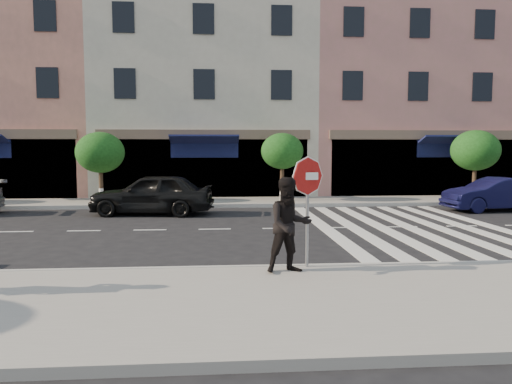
% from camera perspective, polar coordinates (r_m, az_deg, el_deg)
% --- Properties ---
extents(ground, '(120.00, 120.00, 0.00)m').
position_cam_1_polar(ground, '(11.74, -4.82, -7.48)').
color(ground, black).
rests_on(ground, ground).
extents(sidewalk_near, '(60.00, 4.50, 0.15)m').
position_cam_1_polar(sidewalk_near, '(8.10, -4.98, -12.78)').
color(sidewalk_near, gray).
rests_on(sidewalk_near, ground).
extents(sidewalk_far, '(60.00, 3.00, 0.15)m').
position_cam_1_polar(sidewalk_far, '(22.59, -4.65, -1.16)').
color(sidewalk_far, gray).
rests_on(sidewalk_far, ground).
extents(building_west_mid, '(10.00, 9.00, 14.00)m').
position_cam_1_polar(building_west_mid, '(30.86, -26.17, 12.93)').
color(building_west_mid, tan).
rests_on(building_west_mid, ground).
extents(building_centre, '(11.00, 9.00, 11.00)m').
position_cam_1_polar(building_centre, '(28.61, -5.72, 11.05)').
color(building_centre, beige).
rests_on(building_centre, ground).
extents(building_east_mid, '(13.00, 9.00, 13.00)m').
position_cam_1_polar(building_east_mid, '(30.91, 17.67, 12.27)').
color(building_east_mid, '#B9716E').
rests_on(building_east_mid, ground).
extents(street_tree_wb, '(2.10, 2.10, 3.06)m').
position_cam_1_polar(street_tree_wb, '(22.83, -17.38, 4.30)').
color(street_tree_wb, '#473323').
rests_on(street_tree_wb, sidewalk_far).
extents(street_tree_c, '(1.90, 1.90, 3.04)m').
position_cam_1_polar(street_tree_c, '(22.44, 3.01, 4.65)').
color(street_tree_c, '#473323').
rests_on(street_tree_c, sidewalk_far).
extents(street_tree_ea, '(2.20, 2.20, 3.19)m').
position_cam_1_polar(street_tree_ea, '(25.24, 23.78, 4.35)').
color(street_tree_ea, '#473323').
rests_on(street_tree_ea, sidewalk_far).
extents(stop_sign, '(0.78, 0.16, 2.23)m').
position_cam_1_polar(stop_sign, '(9.98, 5.93, 0.69)').
color(stop_sign, gray).
rests_on(stop_sign, sidewalk_near).
extents(walker, '(1.03, 0.88, 1.84)m').
position_cam_1_polar(walker, '(9.61, 3.83, -3.80)').
color(walker, black).
rests_on(walker, sidewalk_near).
extents(car_far_mid, '(4.79, 2.35, 1.57)m').
position_cam_1_polar(car_far_mid, '(19.30, -11.81, -0.22)').
color(car_far_mid, black).
rests_on(car_far_mid, ground).
extents(car_far_right, '(4.20, 1.82, 1.34)m').
position_cam_1_polar(car_far_right, '(22.12, 25.64, -0.24)').
color(car_far_right, black).
rests_on(car_far_right, ground).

